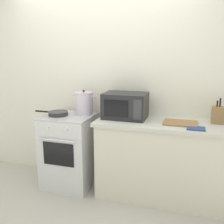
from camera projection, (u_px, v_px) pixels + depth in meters
ground_plane at (76, 214)px, 2.82m from camera, size 10.00×10.00×0.00m
back_wall at (127, 87)px, 3.35m from camera, size 4.40×0.10×2.50m
lower_cabinet_right at (169, 163)px, 3.04m from camera, size 1.64×0.56×0.88m
countertop_right at (171, 124)px, 2.93m from camera, size 1.70×0.60×0.04m
stove at (70, 150)px, 3.37m from camera, size 0.60×0.64×0.92m
stock_pot at (84, 103)px, 3.31m from camera, size 0.32×0.23×0.31m
frying_pan at (58, 113)px, 3.26m from camera, size 0.44×0.24×0.05m
microwave at (125, 106)px, 3.11m from camera, size 0.50×0.37×0.30m
cutting_board at (180, 123)px, 2.88m from camera, size 0.36×0.26×0.02m
knife_block at (218, 115)px, 2.88m from camera, size 0.13×0.10×0.28m
oven_mitt at (196, 128)px, 2.68m from camera, size 0.18×0.14×0.02m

